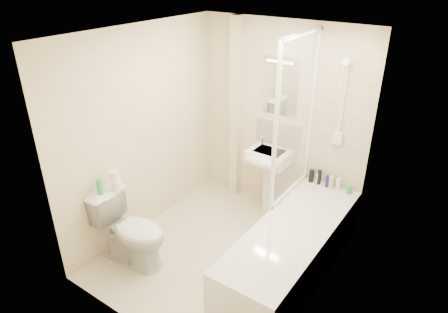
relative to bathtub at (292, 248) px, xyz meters
The scene contains 26 objects.
floor 0.83m from the bathtub, 165.07° to the right, with size 2.50×2.50×0.00m, color beige.
wall_back 1.58m from the bathtub, 125.54° to the left, with size 2.20×0.02×2.40m, color beige.
wall_left 2.07m from the bathtub, behind, with size 0.02×2.50×2.40m, color beige.
wall_right 1.00m from the bathtub, 29.74° to the right, with size 0.02×2.50×2.40m, color beige.
ceiling 2.25m from the bathtub, 165.07° to the right, with size 2.20×2.50×0.02m, color white.
tile_back 1.54m from the bathtub, 90.00° to the left, with size 0.70×0.01×1.75m, color beige.
tile_right 1.19m from the bathtub, ahead, with size 0.01×2.10×1.75m, color beige.
pipe_boxing 1.92m from the bathtub, 144.15° to the left, with size 0.12×0.12×2.40m, color beige.
splashback 1.49m from the bathtub, 126.68° to the left, with size 0.60×0.01×0.30m, color beige.
mirror 1.83m from the bathtub, 126.73° to the left, with size 0.46×0.01×0.60m, color white.
strip_light 2.10m from the bathtub, 127.35° to the left, with size 0.42×0.07×0.07m, color silver.
bathtub is the anchor object (origin of this frame).
shower_screen 1.35m from the bathtub, 120.33° to the left, with size 0.04×0.92×1.80m.
shower_fixture 1.60m from the bathtub, 90.10° to the left, with size 0.10×0.16×0.99m.
pedestal_sink 1.19m from the bathtub, 133.60° to the left, with size 0.51×0.47×0.98m.
bottle_black_a 1.05m from the bathtub, 104.14° to the left, with size 0.06×0.06×0.16m, color black.
bottle_white_a 1.03m from the bathtub, 99.13° to the left, with size 0.05×0.05×0.15m, color white.
bottle_black_b 1.03m from the bathtub, 98.68° to the left, with size 0.05×0.05×0.18m, color black.
bottle_blue 1.02m from the bathtub, 91.91° to the left, with size 0.06×0.06×0.14m, color navy.
bottle_cream 1.02m from the bathtub, 89.39° to the left, with size 0.06×0.06×0.15m, color beige.
bottle_white_b 1.02m from the bathtub, 84.44° to the left, with size 0.06×0.06×0.15m, color white.
bottle_green 1.03m from the bathtub, 76.59° to the left, with size 0.06×0.06×0.09m, color green.
toilet 1.70m from the bathtub, 150.20° to the right, with size 0.83×0.53×0.81m, color white.
toilet_roll_lower 1.94m from the bathtub, 154.88° to the right, with size 0.10×0.10×0.09m, color white.
toilet_roll_upper 1.99m from the bathtub, 155.48° to the right, with size 0.11×0.11×0.11m, color white.
green_bottle 2.08m from the bathtub, 151.40° to the right, with size 0.06×0.06×0.16m, color green.
Camera 1 is at (2.05, -2.89, 2.98)m, focal length 32.00 mm.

